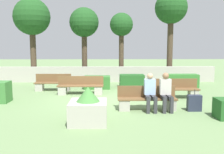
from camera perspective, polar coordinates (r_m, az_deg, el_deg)
The scene contains 17 objects.
ground_plane at distance 10.39m, azimuth -2.77°, elevation -5.29°, with size 60.00×60.00×0.00m, color #6B8956.
perimeter_wall at distance 15.38m, azimuth -2.23°, elevation 0.62°, with size 13.84×0.30×0.95m.
bench_front at distance 8.88m, azimuth 8.00°, elevation -5.40°, with size 2.06×0.48×0.83m.
bench_left_side at distance 11.63m, azimuth -7.20°, elevation -2.34°, with size 2.12×0.48×0.83m.
bench_right_side at distance 11.01m, azimuth 14.50°, elevation -3.12°, with size 1.89×0.49×0.83m.
bench_back at distance 12.78m, azimuth -13.36°, elevation -1.67°, with size 1.77×0.49×0.83m.
person_seated_man at distance 8.78m, azimuth 12.23°, elevation -2.94°, with size 0.38×0.64×1.32m.
person_seated_woman at distance 8.68m, azimuth 8.75°, elevation -3.08°, with size 0.38×0.64×1.30m.
hedge_block_near_right at distance 13.95m, azimuth 15.76°, elevation -0.84°, with size 1.65×0.64×0.71m.
hedge_block_mid_left at distance 13.44m, azimuth 4.55°, elevation -0.92°, with size 1.29×0.73×0.69m.
hedge_block_far_left at distance 13.07m, azimuth -3.43°, elevation -1.23°, with size 1.36×0.77×0.65m.
planter_corner_left at distance 7.34m, azimuth -5.47°, elevation -7.17°, with size 1.08×1.08×1.07m.
suitcase at distance 9.09m, azimuth 18.28°, elevation -5.67°, with size 0.47×0.22×0.76m.
tree_leftmost at distance 16.41m, azimuth -17.85°, elevation 12.70°, with size 2.24×2.24×5.11m.
tree_center_left at distance 16.61m, azimuth -6.40°, elevation 11.92°, with size 1.90×1.90×4.68m.
tree_center_right at distance 15.99m, azimuth 2.17°, elevation 11.29°, with size 1.46×1.46×4.28m.
tree_rightmost at distance 16.86m, azimuth 13.34°, elevation 14.68°, with size 2.06×2.06×5.67m.
Camera 1 is at (0.31, -10.13, 2.27)m, focal length 40.00 mm.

